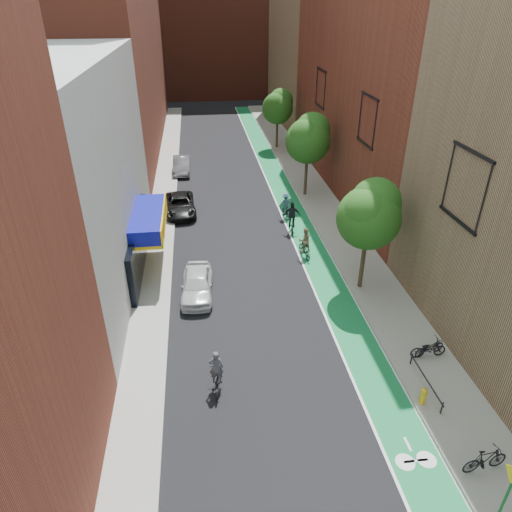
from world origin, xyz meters
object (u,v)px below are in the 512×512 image
object	(u,v)px
parked_car_white	(197,284)
cyclist_lane_mid	(292,220)
parked_car_silver	(182,165)
cyclist_lane_far	(286,207)
cyclist_lead	(217,377)
fire_hydrant	(423,395)
cyclist_lane_near	(305,245)
parked_car_black	(180,205)

from	to	relation	value
parked_car_white	cyclist_lane_mid	size ratio (longest dim) A/B	1.85
parked_car_silver	cyclist_lane_far	world-z (taller)	cyclist_lane_far
cyclist_lead	fire_hydrant	xyz separation A→B (m)	(8.13, -1.95, -0.09)
parked_car_silver	cyclist_lead	distance (m)	27.93
parked_car_silver	cyclist_lane_near	bearing A→B (deg)	-64.84
parked_car_white	cyclist_lane_mid	distance (m)	9.70
parked_car_white	cyclist_lane_far	size ratio (longest dim) A/B	2.15
cyclist_lane_mid	parked_car_silver	bearing A→B (deg)	-47.21
parked_car_black	cyclist_lane_mid	size ratio (longest dim) A/B	2.13
cyclist_lead	fire_hydrant	bearing A→B (deg)	170.76
cyclist_lane_far	fire_hydrant	distance (m)	18.72
parked_car_black	cyclist_lead	distance (m)	18.55
cyclist_lane_near	fire_hydrant	xyz separation A→B (m)	(2.01, -12.59, -0.26)
parked_car_white	fire_hydrant	world-z (taller)	parked_car_white
parked_car_silver	cyclist_lead	bearing A→B (deg)	-85.79
parked_car_white	cyclist_lane_near	distance (m)	7.64
cyclist_lead	fire_hydrant	distance (m)	8.36
cyclist_lane_far	cyclist_lane_near	bearing A→B (deg)	84.01
parked_car_white	cyclist_lane_far	world-z (taller)	cyclist_lane_far
parked_car_black	parked_car_silver	bearing A→B (deg)	86.35
cyclist_lane_near	fire_hydrant	size ratio (longest dim) A/B	2.52
parked_car_black	cyclist_lane_near	xyz separation A→B (m)	(7.89, -7.83, 0.17)
cyclist_lane_mid	cyclist_lane_far	xyz separation A→B (m)	(0.00, 2.49, -0.06)
parked_car_silver	cyclist_lane_near	size ratio (longest dim) A/B	2.20
parked_car_silver	cyclist_lead	xyz separation A→B (m)	(1.77, -27.87, -0.06)
parked_car_silver	cyclist_lane_far	distance (m)	13.67
parked_car_silver	cyclist_lane_far	xyz separation A→B (m)	(7.80, -11.22, 0.14)
cyclist_lane_near	cyclist_lane_far	world-z (taller)	cyclist_lane_near
cyclist_lead	fire_hydrant	size ratio (longest dim) A/B	2.51
cyclist_lane_far	fire_hydrant	bearing A→B (deg)	89.63
parked_car_black	cyclist_lane_far	world-z (taller)	cyclist_lane_far
parked_car_black	fire_hydrant	bearing A→B (deg)	-67.79
cyclist_lane_near	cyclist_lane_far	size ratio (longest dim) A/B	1.03
parked_car_silver	cyclist_lane_far	size ratio (longest dim) A/B	2.27
parked_car_white	cyclist_lead	size ratio (longest dim) A/B	2.11
cyclist_lane_far	fire_hydrant	xyz separation A→B (m)	(2.10, -18.60, -0.29)
cyclist_lane_near	parked_car_white	bearing A→B (deg)	16.85
parked_car_silver	cyclist_lane_far	bearing A→B (deg)	-54.63
fire_hydrant	cyclist_lane_far	bearing A→B (deg)	96.44
parked_car_white	cyclist_lane_mid	xyz separation A→B (m)	(6.72, 6.99, 0.21)
cyclist_lane_far	parked_car_black	bearing A→B (deg)	-19.95
cyclist_lane_mid	fire_hydrant	world-z (taller)	cyclist_lane_mid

